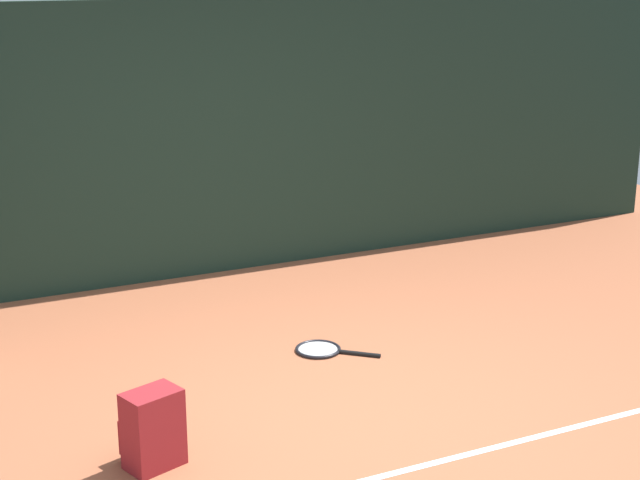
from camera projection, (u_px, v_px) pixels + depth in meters
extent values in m
plane|color=#9E5638|center=(349.00, 415.00, 5.81)|extent=(12.00, 12.00, 0.00)
cube|color=#192D23|center=(187.00, 142.00, 8.08)|extent=(10.00, 0.10, 2.34)
cube|color=white|center=(409.00, 469.00, 5.19)|extent=(9.00, 0.05, 0.00)
cylinder|color=black|center=(359.00, 354.00, 6.68)|extent=(0.25, 0.22, 0.03)
torus|color=black|center=(318.00, 349.00, 6.76)|extent=(0.46, 0.46, 0.02)
cylinder|color=#B2B2B2|center=(318.00, 349.00, 6.76)|extent=(0.39, 0.39, 0.00)
cube|color=maroon|center=(153.00, 429.00, 5.17)|extent=(0.35, 0.28, 0.44)
cube|color=maroon|center=(139.00, 434.00, 5.29)|extent=(0.23, 0.14, 0.20)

